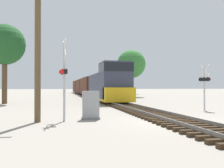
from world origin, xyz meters
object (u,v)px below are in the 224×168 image
object	(u,v)px
crossing_signal_far	(205,82)
tree_mid_background	(131,64)
utility_pole	(38,47)
freight_train	(88,86)
relay_cabinet	(91,105)
tree_far_right	(5,45)
crossing_signal_near	(64,74)
tree_deep_background	(132,68)

from	to	relation	value
crossing_signal_far	tree_mid_background	xyz separation A→B (m)	(1.85, 27.23, 3.68)
tree_mid_background	utility_pole	bearing A→B (deg)	-113.67
freight_train	relay_cabinet	bearing A→B (deg)	-95.88
crossing_signal_far	relay_cabinet	size ratio (longest dim) A/B	2.25
freight_train	tree_mid_background	size ratio (longest dim) A/B	7.24
tree_far_right	tree_mid_background	distance (m)	24.30
crossing_signal_near	tree_far_right	world-z (taller)	tree_far_right
relay_cabinet	utility_pole	distance (m)	4.20
tree_deep_background	tree_far_right	bearing A→B (deg)	-124.86
tree_mid_background	tree_deep_background	world-z (taller)	tree_deep_background
crossing_signal_near	tree_deep_background	distance (m)	52.78
tree_deep_background	utility_pole	bearing A→B (deg)	-110.97
crossing_signal_near	crossing_signal_far	distance (m)	11.47
relay_cabinet	tree_deep_background	size ratio (longest dim) A/B	0.18
tree_deep_background	tree_mid_background	bearing A→B (deg)	-106.05
freight_train	crossing_signal_far	distance (m)	36.27
utility_pole	tree_far_right	size ratio (longest dim) A/B	0.88
freight_train	tree_deep_background	xyz separation A→B (m)	(12.14, 9.41, 4.57)
utility_pole	tree_mid_background	distance (m)	34.48
utility_pole	tree_deep_background	xyz separation A→B (m)	(19.02, 49.62, 2.60)
tree_far_right	tree_deep_background	distance (m)	41.35
crossing_signal_near	freight_train	bearing A→B (deg)	164.54
freight_train	crossing_signal_far	bearing A→B (deg)	-81.94
freight_train	tree_deep_background	bearing A→B (deg)	37.79
tree_far_right	tree_deep_background	bearing A→B (deg)	55.14
freight_train	crossing_signal_near	size ratio (longest dim) A/B	14.32
tree_far_right	tree_mid_background	world-z (taller)	tree_far_right
tree_mid_background	crossing_signal_far	bearing A→B (deg)	-93.89
tree_mid_background	tree_deep_background	xyz separation A→B (m)	(5.20, 18.09, 0.55)
freight_train	tree_far_right	bearing A→B (deg)	-115.11
tree_far_right	tree_deep_background	world-z (taller)	tree_deep_background
crossing_signal_near	relay_cabinet	xyz separation A→B (m)	(1.48, 0.56, -1.67)
freight_train	relay_cabinet	size ratio (longest dim) A/B	38.99
freight_train	tree_deep_background	size ratio (longest dim) A/B	7.12
tree_far_right	tree_mid_background	size ratio (longest dim) A/B	1.00
freight_train	crossing_signal_far	xyz separation A→B (m)	(5.09, -35.91, 0.34)
crossing_signal_far	crossing_signal_near	bearing A→B (deg)	95.41
crossing_signal_far	tree_deep_background	bearing A→B (deg)	-25.17
crossing_signal_far	tree_deep_background	size ratio (longest dim) A/B	0.41
crossing_signal_near	tree_far_right	size ratio (longest dim) A/B	0.51
tree_mid_background	tree_far_right	bearing A→B (deg)	-139.33
crossing_signal_near	crossing_signal_far	xyz separation A→B (m)	(10.65, 4.24, -0.24)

